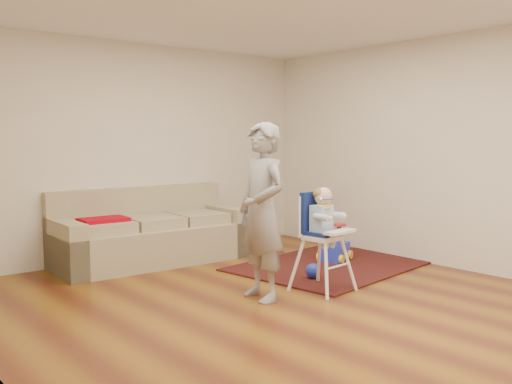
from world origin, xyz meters
TOP-DOWN VIEW (x-y plane):
  - ground at (0.00, 0.00)m, footprint 5.50×5.50m
  - room_envelope at (0.00, 0.53)m, footprint 5.04×5.52m
  - sofa at (-0.09, 2.30)m, footprint 2.36×1.04m
  - side_table at (-0.66, 2.25)m, footprint 0.48×0.48m
  - area_rug at (1.46, 0.78)m, footprint 2.39×1.92m
  - ride_on_toy at (1.69, 0.92)m, footprint 0.48×0.42m
  - toy_ball at (0.83, 0.45)m, footprint 0.16×0.16m
  - high_chair at (0.59, 0.08)m, footprint 0.54×0.54m
  - adult at (-0.06, 0.24)m, footprint 0.46×0.65m

SIDE VIEW (x-z plane):
  - ground at x=0.00m, z-range 0.00..0.00m
  - area_rug at x=1.46m, z-range 0.00..0.02m
  - toy_ball at x=0.83m, z-range 0.02..0.17m
  - ride_on_toy at x=1.69m, z-range 0.02..0.46m
  - side_table at x=-0.66m, z-range 0.00..0.48m
  - sofa at x=-0.09m, z-range 0.00..0.90m
  - high_chair at x=0.59m, z-range -0.02..1.02m
  - adult at x=-0.06m, z-range 0.00..1.66m
  - room_envelope at x=0.00m, z-range 0.52..3.24m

